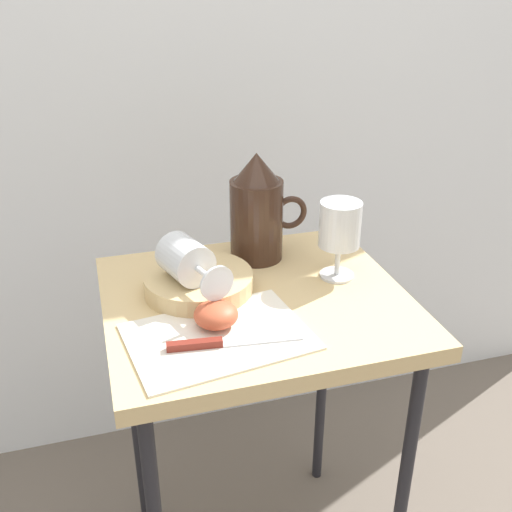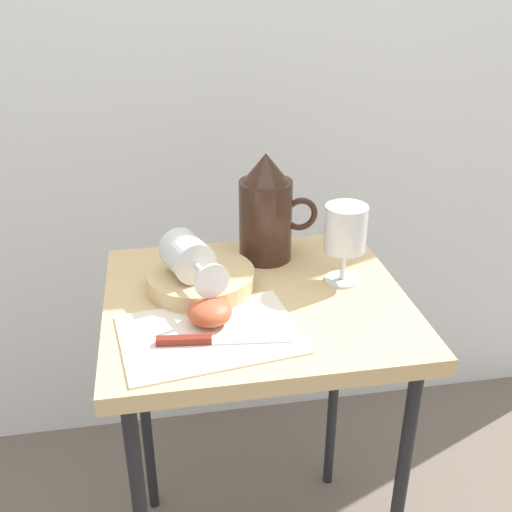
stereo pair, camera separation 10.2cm
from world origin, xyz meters
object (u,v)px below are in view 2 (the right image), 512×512
at_px(wine_glass_tipped_near, 188,257).
at_px(apple_half_left, 210,312).
at_px(table, 256,332).
at_px(wine_glass_upright, 345,232).
at_px(basket_tray, 201,280).
at_px(pitcher, 266,217).
at_px(knife, 204,340).

relative_size(wine_glass_tipped_near, apple_half_left, 2.24).
relative_size(table, wine_glass_upright, 4.65).
bearing_deg(wine_glass_upright, basket_tray, 176.34).
distance_m(pitcher, wine_glass_upright, 0.17).
distance_m(basket_tray, apple_half_left, 0.12).
height_order(apple_half_left, knife, apple_half_left).
bearing_deg(knife, pitcher, 62.04).
distance_m(table, basket_tray, 0.14).
xyz_separation_m(wine_glass_tipped_near, knife, (0.01, -0.16, -0.06)).
height_order(table, apple_half_left, apple_half_left).
relative_size(pitcher, apple_half_left, 2.98).
bearing_deg(basket_tray, apple_half_left, -88.34).
bearing_deg(apple_half_left, basket_tray, 91.66).
distance_m(apple_half_left, knife, 0.06).
bearing_deg(pitcher, knife, -117.96).
height_order(pitcher, knife, pitcher).
bearing_deg(wine_glass_upright, apple_half_left, -157.42).
bearing_deg(pitcher, basket_tray, -143.12).
relative_size(table, knife, 3.27).
xyz_separation_m(basket_tray, wine_glass_upright, (0.26, -0.02, 0.08)).
distance_m(table, wine_glass_tipped_near, 0.19).
bearing_deg(wine_glass_tipped_near, pitcher, 36.60).
xyz_separation_m(basket_tray, knife, (-0.01, -0.18, -0.01)).
height_order(table, knife, knife).
xyz_separation_m(pitcher, wine_glass_tipped_near, (-0.16, -0.12, -0.01)).
xyz_separation_m(wine_glass_upright, knife, (-0.27, -0.16, -0.09)).
height_order(wine_glass_tipped_near, apple_half_left, wine_glass_tipped_near).
xyz_separation_m(basket_tray, pitcher, (0.14, 0.10, 0.07)).
relative_size(apple_half_left, knife, 0.34).
xyz_separation_m(wine_glass_tipped_near, apple_half_left, (0.03, -0.11, -0.05)).
distance_m(basket_tray, wine_glass_upright, 0.27).
height_order(pitcher, wine_glass_upright, pitcher).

